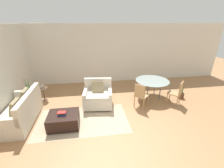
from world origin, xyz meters
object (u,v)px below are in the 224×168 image
Objects in this scene: armchair at (98,96)px; potted_plant at (30,97)px; dining_chair_near_right at (177,92)px; side_table at (43,92)px; dining_table at (152,82)px; dining_chair_near_left at (141,94)px; ottoman at (64,120)px; potted_plant_small at (181,94)px; book_stack at (62,113)px; picture_frame at (42,86)px; couch at (21,112)px; tv_remote_primary at (66,111)px.

potted_plant is at bearing 166.51° from armchair.
side_table is at bearing 167.91° from dining_chair_near_right.
dining_table is 1.42× the size of dining_chair_near_left.
potted_plant_small is (4.35, 1.10, -0.07)m from ottoman.
potted_plant reaches higher than ottoman.
side_table is at bearing 163.44° from dining_chair_near_left.
dining_chair_near_right is (3.89, 0.70, 0.07)m from book_stack.
picture_frame is (0.47, 0.09, 0.37)m from potted_plant.
side_table is 3.64m from dining_chair_near_left.
dining_table reaches higher than ottoman.
ottoman is (1.29, -0.44, -0.09)m from couch.
tv_remote_primary is 0.80× the size of picture_frame.
dining_chair_near_right is (2.81, -0.35, 0.16)m from armchair.
book_stack is at bearing -164.60° from dining_chair_near_left.
ottoman is 5.10× the size of picture_frame.
dining_chair_near_left is 1.92m from potted_plant_small.
ottoman is at bearing -170.09° from dining_chair_near_right.
couch is 3.34× the size of side_table.
tv_remote_primary is 0.15× the size of dining_chair_near_right.
potted_plant is 1.67× the size of potted_plant_small.
book_stack is at bearing -135.94° from armchair.
ottoman is (-1.06, -1.02, -0.14)m from armchair.
side_table is at bearing 10.88° from potted_plant.
potted_plant is 1.18× the size of dining_chair_near_right.
book_stack reaches higher than tv_remote_primary.
potted_plant is 4.08m from dining_chair_near_left.
ottoman is 3.51× the size of book_stack.
tv_remote_primary is (-1.00, -0.87, 0.05)m from armchair.
armchair is 2.15m from side_table.
potted_plant reaches higher than dining_chair_near_right.
armchair is 1.18× the size of dining_chair_near_left.
side_table is 3.12× the size of picture_frame.
dining_chair_near_left is (2.45, 0.52, 0.11)m from tv_remote_primary.
dining_chair_near_right is (4.84, -1.04, -0.09)m from picture_frame.
armchair is 1.25× the size of ottoman.
armchair reaches higher than book_stack.
potted_plant reaches higher than couch.
potted_plant_small is (0.48, 0.43, -0.36)m from dining_chair_near_right.
dining_chair_near_left is at bearing -16.56° from picture_frame.
potted_plant_small is (1.16, -0.25, -0.50)m from dining_table.
armchair is at bearing -18.78° from side_table.
potted_plant is 4.66m from dining_table.
side_table is 0.58× the size of dining_chair_near_left.
picture_frame reaches higher than book_stack.
dining_table reaches higher than tv_remote_primary.
couch is 1.36× the size of dining_table.
dining_chair_near_right is at bearing -12.08° from picture_frame.
dining_chair_near_left reaches higher than ottoman.
dining_chair_near_right is at bearing 2.67° from couch.
dining_chair_near_left is 1.36m from dining_chair_near_right.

